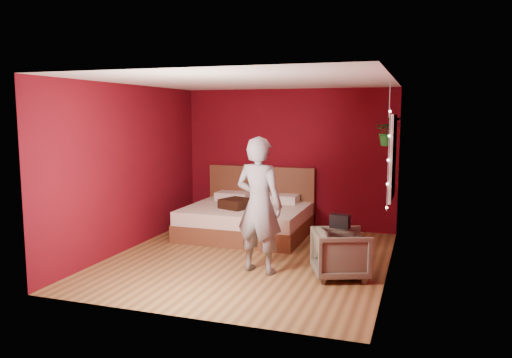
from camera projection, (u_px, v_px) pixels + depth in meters
floor at (249, 259)px, 7.42m from camera, size 4.50×4.50×0.00m
room_walls at (249, 146)px, 7.20m from camera, size 4.04×4.54×2.62m
window at (393, 157)px, 7.45m from camera, size 0.05×0.97×1.27m
fairy_lights at (388, 160)px, 6.96m from camera, size 0.04×0.04×1.45m
bed at (248, 218)px, 8.87m from camera, size 2.08×1.77×1.15m
person at (259, 205)px, 6.69m from camera, size 0.74×0.56×1.85m
armchair at (341, 254)px, 6.54m from camera, size 0.90×0.89×0.64m
handbag at (340, 221)px, 6.59m from camera, size 0.27×0.16×0.18m
throw_pillow at (236, 203)px, 8.61m from camera, size 0.59×0.59×0.16m
hanging_plant at (389, 132)px, 7.64m from camera, size 0.44×0.40×0.95m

